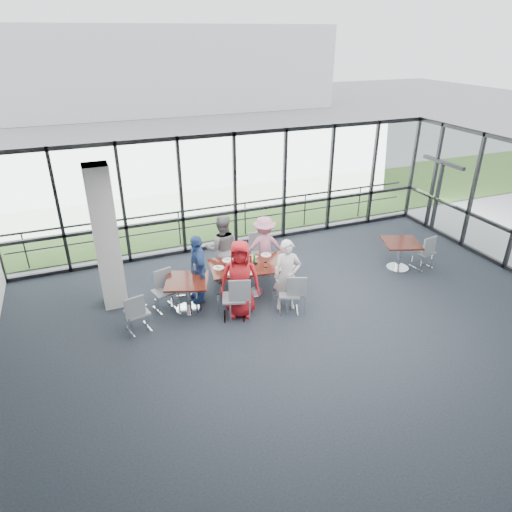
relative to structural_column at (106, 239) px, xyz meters
name	(u,v)px	position (x,y,z in m)	size (l,w,h in m)	color
floor	(320,342)	(3.60, -3.00, -1.61)	(12.00, 10.00, 0.02)	#1D232A
ceiling	(332,187)	(3.60, -3.00, 1.60)	(12.00, 10.00, 0.04)	white
curtain_wall_back	(235,191)	(3.60, 2.00, 0.00)	(12.00, 0.10, 3.20)	white
exit_door	(437,197)	(9.60, 0.75, -0.55)	(0.12, 1.60, 2.10)	black
structural_column	(106,239)	(0.00, 0.00, 0.00)	(0.50, 0.50, 3.20)	silver
apron	(192,193)	(3.60, 7.00, -1.62)	(80.00, 70.00, 0.02)	gray
grass_strip	(207,210)	(3.60, 5.00, -1.59)	(80.00, 5.00, 0.01)	#2E581F
hangar_main	(168,67)	(7.60, 29.00, 1.40)	(24.00, 10.00, 6.00)	silver
guard_rail	(229,221)	(3.60, 2.60, -1.10)	(0.06, 0.06, 12.00)	#2D2D33
main_table	(251,269)	(3.02, -0.71, -0.98)	(2.01, 1.30, 0.75)	#35170B
side_table_left	(187,285)	(1.47, -0.89, -0.96)	(1.15, 1.15, 0.75)	#35170B
side_table_right	(401,246)	(7.00, -0.98, -0.96)	(1.12, 1.12, 0.75)	#35170B
diner_near_left	(240,279)	(2.48, -1.46, -0.74)	(0.84, 0.55, 1.73)	#B4161D
diner_near_right	(287,275)	(3.50, -1.60, -0.79)	(0.59, 0.43, 1.62)	silver
diner_far_left	(222,249)	(2.60, 0.12, -0.75)	(0.83, 0.51, 1.70)	slate
diner_far_right	(264,246)	(3.65, 0.02, -0.83)	(1.00, 0.52, 1.55)	pink
diner_end	(198,268)	(1.81, -0.53, -0.80)	(0.93, 0.51, 1.59)	#2F5195
chair_main_nl	(234,298)	(2.30, -1.54, -1.11)	(0.48, 0.48, 0.98)	gray
chair_main_nr	(289,293)	(3.49, -1.75, -1.15)	(0.44, 0.44, 0.90)	gray
chair_main_fl	(224,260)	(2.70, 0.33, -1.18)	(0.41, 0.41, 0.85)	gray
chair_main_fr	(261,254)	(3.66, 0.21, -1.11)	(0.48, 0.48, 0.97)	gray
chair_main_end	(186,282)	(1.54, -0.49, -1.12)	(0.47, 0.47, 0.96)	gray
chair_spare_la	(137,312)	(0.32, -1.25, -1.16)	(0.43, 0.43, 0.87)	gray
chair_spare_lb	(163,292)	(0.98, -0.64, -1.17)	(0.42, 0.42, 0.86)	gray
chair_spare_r	(424,252)	(7.60, -1.17, -1.14)	(0.45, 0.45, 0.91)	gray
plate_nl	(232,273)	(2.47, -0.96, -0.84)	(0.26, 0.26, 0.01)	white
plate_nr	(281,268)	(3.57, -1.15, -0.84)	(0.25, 0.25, 0.01)	white
plate_fl	(228,260)	(2.59, -0.33, -0.84)	(0.27, 0.27, 0.01)	white
plate_fr	(266,255)	(3.52, -0.40, -0.84)	(0.25, 0.25, 0.01)	white
plate_end	(218,268)	(2.26, -0.61, -0.84)	(0.25, 0.25, 0.01)	white
tumbler_a	(245,267)	(2.78, -0.93, -0.77)	(0.08, 0.08, 0.15)	white
tumbler_b	(265,265)	(3.26, -0.97, -0.79)	(0.06, 0.06, 0.13)	white
tumbler_c	(249,258)	(3.04, -0.53, -0.78)	(0.07, 0.07, 0.14)	white
tumbler_d	(225,268)	(2.37, -0.76, -0.79)	(0.06, 0.06, 0.13)	white
menu_a	(248,273)	(2.80, -1.08, -0.85)	(0.31, 0.22, 0.00)	silver
menu_b	(287,266)	(3.75, -1.10, -0.85)	(0.32, 0.23, 0.00)	silver
menu_c	(252,258)	(3.15, -0.40, -0.85)	(0.29, 0.20, 0.00)	silver
condiment_caddy	(255,263)	(3.10, -0.73, -0.83)	(0.10, 0.07, 0.04)	black
ketchup_bottle	(251,259)	(3.04, -0.61, -0.76)	(0.06, 0.06, 0.18)	maroon
green_bottle	(254,258)	(3.12, -0.64, -0.75)	(0.05, 0.05, 0.20)	#157816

